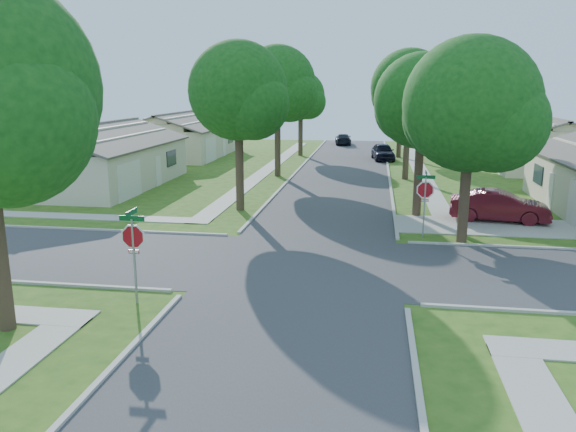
# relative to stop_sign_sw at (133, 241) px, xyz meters

# --- Properties ---
(ground) EXTENTS (100.00, 100.00, 0.00)m
(ground) POSITION_rel_stop_sign_sw_xyz_m (4.70, 4.70, -2.03)
(ground) COLOR #2C5416
(ground) RESTS_ON ground
(road_ns) EXTENTS (7.00, 100.00, 0.02)m
(road_ns) POSITION_rel_stop_sign_sw_xyz_m (4.70, 4.70, -2.03)
(road_ns) COLOR #333335
(road_ns) RESTS_ON ground
(sidewalk_ne) EXTENTS (1.20, 40.00, 0.04)m
(sidewalk_ne) POSITION_rel_stop_sign_sw_xyz_m (10.80, 30.70, -2.01)
(sidewalk_ne) COLOR #9E9B91
(sidewalk_ne) RESTS_ON ground
(sidewalk_nw) EXTENTS (1.20, 40.00, 0.04)m
(sidewalk_nw) POSITION_rel_stop_sign_sw_xyz_m (-1.40, 30.70, -2.01)
(sidewalk_nw) COLOR #9E9B91
(sidewalk_nw) RESTS_ON ground
(driveway) EXTENTS (8.80, 3.60, 0.05)m
(driveway) POSITION_rel_stop_sign_sw_xyz_m (12.60, 11.80, -2.01)
(driveway) COLOR #9E9B91
(driveway) RESTS_ON ground
(stop_sign_sw) EXTENTS (1.05, 0.80, 2.98)m
(stop_sign_sw) POSITION_rel_stop_sign_sw_xyz_m (0.00, 0.00, 0.00)
(stop_sign_sw) COLOR gray
(stop_sign_sw) RESTS_ON ground
(stop_sign_ne) EXTENTS (1.05, 0.80, 2.98)m
(stop_sign_ne) POSITION_rel_stop_sign_sw_xyz_m (9.40, 9.40, 0.00)
(stop_sign_ne) COLOR gray
(stop_sign_ne) RESTS_ON ground
(tree_e_near) EXTENTS (4.97, 4.80, 8.28)m
(tree_e_near) POSITION_rel_stop_sign_sw_xyz_m (9.45, 13.71, 3.61)
(tree_e_near) COLOR #38281C
(tree_e_near) RESTS_ON ground
(tree_e_mid) EXTENTS (5.59, 5.40, 9.21)m
(tree_e_mid) POSITION_rel_stop_sign_sw_xyz_m (9.46, 25.71, 4.22)
(tree_e_mid) COLOR #38281C
(tree_e_mid) RESTS_ON ground
(tree_e_far) EXTENTS (5.17, 5.00, 8.72)m
(tree_e_far) POSITION_rel_stop_sign_sw_xyz_m (9.45, 38.71, 3.95)
(tree_e_far) COLOR #38281C
(tree_e_far) RESTS_ON ground
(tree_w_near) EXTENTS (5.38, 5.20, 8.97)m
(tree_w_near) POSITION_rel_stop_sign_sw_xyz_m (0.06, 13.71, 4.08)
(tree_w_near) COLOR #38281C
(tree_w_near) RESTS_ON ground
(tree_w_mid) EXTENTS (5.80, 5.60, 9.56)m
(tree_w_mid) POSITION_rel_stop_sign_sw_xyz_m (0.06, 25.71, 4.46)
(tree_w_mid) COLOR #38281C
(tree_w_mid) RESTS_ON ground
(tree_w_far) EXTENTS (4.76, 4.60, 8.04)m
(tree_w_far) POSITION_rel_stop_sign_sw_xyz_m (0.05, 38.71, 3.48)
(tree_w_far) COLOR #38281C
(tree_w_far) RESTS_ON ground
(tree_ne_corner) EXTENTS (5.80, 5.60, 8.66)m
(tree_ne_corner) POSITION_rel_stop_sign_sw_xyz_m (11.06, 8.91, 3.56)
(tree_ne_corner) COLOR #38281C
(tree_ne_corner) RESTS_ON ground
(house_ne_far) EXTENTS (8.42, 13.60, 4.23)m
(house_ne_far) POSITION_rel_stop_sign_sw_xyz_m (20.69, 33.70, -0.51)
(house_ne_far) COLOR beige
(house_ne_far) RESTS_ON ground
(house_nw_near) EXTENTS (8.42, 13.60, 4.23)m
(house_nw_near) POSITION_rel_stop_sign_sw_xyz_m (-11.29, 19.70, -0.51)
(house_nw_near) COLOR beige
(house_nw_near) RESTS_ON ground
(house_nw_far) EXTENTS (8.42, 13.60, 4.23)m
(house_nw_far) POSITION_rel_stop_sign_sw_xyz_m (-11.29, 36.70, -0.51)
(house_nw_far) COLOR beige
(house_nw_far) RESTS_ON ground
(car_driveway) EXTENTS (4.91, 2.27, 1.56)m
(car_driveway) POSITION_rel_stop_sign_sw_xyz_m (13.36, 13.08, -1.25)
(car_driveway) COLOR #4C0F18
(car_driveway) RESTS_ON ground
(car_curb_east) EXTENTS (2.37, 4.67, 1.52)m
(car_curb_east) POSITION_rel_stop_sign_sw_xyz_m (7.90, 36.45, -1.27)
(car_curb_east) COLOR black
(car_curb_east) RESTS_ON ground
(car_curb_west) EXTENTS (2.16, 4.45, 1.25)m
(car_curb_west) POSITION_rel_stop_sign_sw_xyz_m (3.50, 49.85, -1.41)
(car_curb_west) COLOR black
(car_curb_west) RESTS_ON ground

